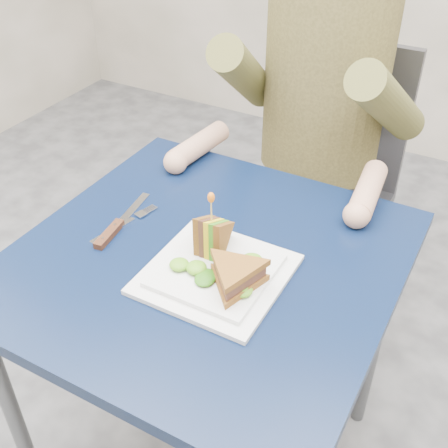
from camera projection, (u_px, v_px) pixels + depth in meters
The scene contains 12 objects.
table at pixel (207, 284), 1.19m from camera, with size 0.75×0.75×0.73m.
chair at pixel (325, 171), 1.77m from camera, with size 0.42×0.40×0.93m.
diner at pixel (325, 68), 1.47m from camera, with size 0.54×0.59×0.74m.
plate at pixel (216, 273), 1.08m from camera, with size 0.26×0.26×0.02m.
sandwich_flat at pixel (235, 275), 1.02m from camera, with size 0.19×0.19×0.05m.
sandwich_upright at pixel (212, 236), 1.10m from camera, with size 0.08×0.13×0.13m.
fork at pixel (123, 224), 1.22m from camera, with size 0.06×0.18×0.01m.
knife at pixel (114, 229), 1.20m from camera, with size 0.05×0.22×0.02m.
toothpick at pixel (211, 210), 1.06m from camera, with size 0.00×0.00×0.06m, color tan.
toothpick_frill at pixel (211, 198), 1.05m from camera, with size 0.01×0.01×0.02m, color orange.
lettuce_spill at pixel (221, 262), 1.08m from camera, with size 0.15×0.13×0.02m, color #337A14, non-canonical shape.
onion_ring at pixel (224, 263), 1.07m from camera, with size 0.04×0.04×0.01m, color #9E4C7A.
Camera 1 is at (0.46, -0.75, 1.46)m, focal length 45.00 mm.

